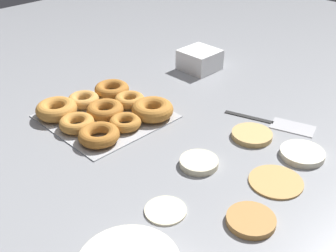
% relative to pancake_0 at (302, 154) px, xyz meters
% --- Properties ---
extents(ground_plane, '(3.00, 3.00, 0.00)m').
position_rel_pancake_0_xyz_m(ground_plane, '(0.13, -0.20, -0.01)').
color(ground_plane, gray).
extents(pancake_0, '(0.10, 0.10, 0.02)m').
position_rel_pancake_0_xyz_m(pancake_0, '(0.00, 0.00, 0.00)').
color(pancake_0, silver).
rests_on(pancake_0, ground_plane).
extents(pancake_1, '(0.09, 0.09, 0.02)m').
position_rel_pancake_0_xyz_m(pancake_1, '(0.20, -0.15, 0.00)').
color(pancake_1, beige).
rests_on(pancake_1, ground_plane).
extents(pancake_2, '(0.10, 0.10, 0.01)m').
position_rel_pancake_0_xyz_m(pancake_2, '(0.27, 0.05, -0.00)').
color(pancake_2, '#B27F42').
rests_on(pancake_2, ground_plane).
extents(pancake_3, '(0.09, 0.09, 0.01)m').
position_rel_pancake_0_xyz_m(pancake_3, '(0.36, -0.09, -0.00)').
color(pancake_3, beige).
rests_on(pancake_3, ground_plane).
extents(pancake_4, '(0.12, 0.12, 0.01)m').
position_rel_pancake_0_xyz_m(pancake_4, '(0.13, 0.01, -0.00)').
color(pancake_4, tan).
rests_on(pancake_4, ground_plane).
extents(pancake_5, '(0.10, 0.10, 0.01)m').
position_rel_pancake_0_xyz_m(pancake_5, '(0.02, -0.13, -0.00)').
color(pancake_5, tan).
rests_on(pancake_5, ground_plane).
extents(donut_tray, '(0.30, 0.30, 0.04)m').
position_rel_pancake_0_xyz_m(donut_tray, '(0.22, -0.48, 0.01)').
color(donut_tray, '#ADAFB5').
rests_on(donut_tray, ground_plane).
extents(container_stack, '(0.11, 0.12, 0.07)m').
position_rel_pancake_0_xyz_m(container_stack, '(-0.21, -0.52, 0.03)').
color(container_stack, white).
rests_on(container_stack, ground_plane).
extents(spatula, '(0.11, 0.25, 0.01)m').
position_rel_pancake_0_xyz_m(spatula, '(-0.09, -0.11, -0.01)').
color(spatula, black).
rests_on(spatula, ground_plane).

